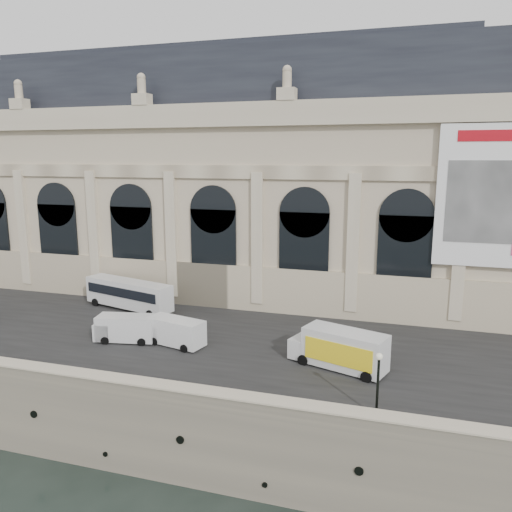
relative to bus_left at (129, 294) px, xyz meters
The scene contains 10 objects.
ground 23.77m from the bus_left, 55.34° to the right, with size 260.00×260.00×0.00m, color black.
quay 21.44m from the bus_left, 52.35° to the left, with size 160.00×70.00×6.00m, color gray.
street 13.64m from the bus_left, 19.25° to the right, with size 160.00×24.00×0.06m, color #2D2D2D.
parapet 21.98m from the bus_left, 54.45° to the right, with size 160.00×1.40×1.21m.
museum 18.48m from the bus_left, 61.32° to the left, with size 69.00×18.70×29.10m.
bus_left is the anchor object (origin of this frame).
van_b 9.87m from the bus_left, 62.17° to the right, with size 5.76×3.04×2.44m.
van_c 12.40m from the bus_left, 41.26° to the right, with size 5.81×3.26×2.44m.
box_truck 25.81m from the bus_left, 20.29° to the right, with size 8.21×4.84×3.16m.
lamp_right 31.85m from the bus_left, 30.18° to the right, with size 0.45×0.45×4.40m.
Camera 1 is at (15.82, -28.12, 22.50)m, focal length 35.00 mm.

